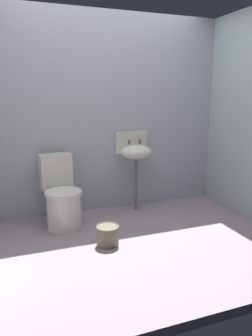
% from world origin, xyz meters
% --- Properties ---
extents(ground_plane, '(3.44, 2.44, 0.08)m').
position_xyz_m(ground_plane, '(0.00, 0.00, -0.04)').
color(ground_plane, gray).
extents(wall_back, '(3.44, 0.10, 2.40)m').
position_xyz_m(wall_back, '(0.00, 1.07, 1.20)').
color(wall_back, '#A6AAB5').
rests_on(wall_back, ground).
extents(toilet_near_wall, '(0.44, 0.63, 0.78)m').
position_xyz_m(toilet_near_wall, '(-0.62, 0.67, 0.32)').
color(toilet_near_wall, silver).
rests_on(toilet_near_wall, ground).
extents(sink, '(0.42, 0.34, 0.99)m').
position_xyz_m(sink, '(0.35, 0.85, 0.75)').
color(sink, '#6A634F').
rests_on(sink, ground).
extents(bucket, '(0.23, 0.23, 0.20)m').
position_xyz_m(bucket, '(-0.28, 0.01, 0.10)').
color(bucket, '#6A634F').
rests_on(bucket, ground).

